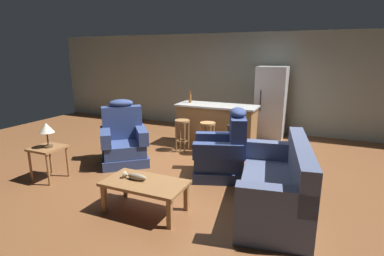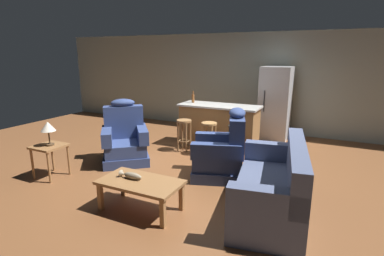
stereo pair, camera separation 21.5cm
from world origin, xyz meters
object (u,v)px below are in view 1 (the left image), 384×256
Objects in this scene: recliner_near_lamp at (124,141)px; recliner_near_island at (224,153)px; bar_stool_left at (182,129)px; bar_stool_right at (235,135)px; refrigerator at (271,103)px; fish_figurine at (135,177)px; couch at (278,186)px; end_table at (48,153)px; table_lamp at (46,129)px; bar_stool_middle at (208,132)px; bottle_tall_green at (190,98)px; kitchen_island at (216,125)px; coffee_table at (145,186)px.

recliner_near_lamp is 1.99m from recliner_near_island.
bar_stool_left and bar_stool_right have the same top height.
bar_stool_right is 1.91m from refrigerator.
fish_figurine is 4.50m from refrigerator.
fish_figurine is 0.50× the size of bar_stool_right.
end_table is (-3.65, -0.49, 0.12)m from couch.
table_lamp is 3.01m from bar_stool_middle.
bar_stool_left is 0.89m from bottle_tall_green.
couch is 1.12× the size of kitchen_island.
refrigerator is at bearing 35.11° from bottle_tall_green.
coffee_table is 1.62× the size of bar_stool_right.
recliner_near_lamp is at bearing -128.02° from refrigerator.
coffee_table is 1.77m from couch.
refrigerator is at bearing -114.61° from recliner_near_island.
recliner_near_island reaches higher than couch.
kitchen_island is at bearing 92.26° from bar_stool_middle.
end_table is 0.82× the size of bar_stool_left.
refrigerator is (2.28, 2.91, 0.46)m from recliner_near_lamp.
coffee_table is 3.17m from kitchen_island.
recliner_near_island is 0.68× the size of refrigerator.
end_table is at bearing -130.79° from bar_stool_middle.
recliner_near_lamp reaches higher than end_table.
kitchen_island is (1.91, 2.90, -0.39)m from table_lamp.
kitchen_island is (0.05, 3.16, 0.02)m from fish_figurine.
table_lamp is 5.02m from refrigerator.
bar_stool_right is (0.66, 2.53, 0.01)m from fish_figurine.
couch is 1.14× the size of refrigerator.
table_lamp is 3.19m from bottle_tall_green.
coffee_table is 1.96× the size of end_table.
refrigerator reaches higher than kitchen_island.
fish_figurine is 1.92m from couch.
bottle_tall_green is at bearing -144.89° from refrigerator.
recliner_near_lamp is (-1.24, 1.44, -0.04)m from fish_figurine.
fish_figurine is at bearing -7.68° from end_table.
couch is at bearing -46.51° from bar_stool_middle.
kitchen_island reaches higher than bar_stool_right.
couch is at bearing 22.93° from fish_figurine.
fish_figurine is at bearing -7.88° from table_lamp.
table_lamp is 3.50m from kitchen_island.
recliner_near_lamp is at bearing 62.37° from table_lamp.
recliner_near_island is at bearing -50.41° from bottle_tall_green.
recliner_near_lamp reaches higher than bar_stool_right.
recliner_near_lamp is (-3.01, 0.70, 0.08)m from couch.
bottle_tall_green reaches higher than bar_stool_right.
couch is 3.09m from recliner_near_lamp.
refrigerator is at bearing -88.14° from couch.
coffee_table is at bearing 50.74° from recliner_near_island.
fish_figurine is (-0.16, 0.01, 0.10)m from coffee_table.
coffee_table is 0.92× the size of recliner_near_lamp.
bar_stool_middle is (1.32, 1.08, 0.05)m from recliner_near_lamp.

